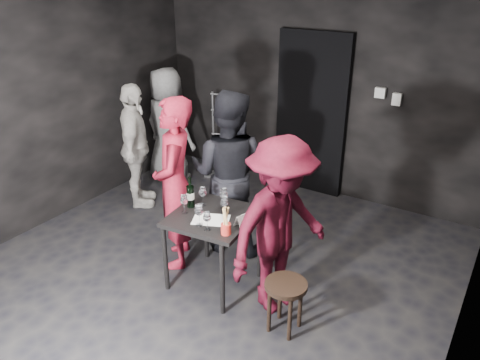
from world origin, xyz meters
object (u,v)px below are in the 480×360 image
Objects in this scene: man_maroon at (280,221)px; hand_truck at (223,160)px; bystander_grey at (168,123)px; bystander_cream at (135,144)px; wine_bottle at (190,196)px; tasting_table at (213,224)px; stool at (286,293)px; server_red at (174,171)px; breadstick_cup at (226,221)px; woman_black at (229,161)px.

hand_truck is at bearing 62.17° from man_maroon.
hand_truck is at bearing -128.11° from bystander_grey.
bystander_cream reaches higher than wine_bottle.
bystander_grey reaches higher than wine_bottle.
stool is (0.87, -0.21, -0.27)m from tasting_table.
wine_bottle is (1.12, -2.16, 0.65)m from hand_truck.
man_maroon reaches higher than wine_bottle.
bystander_grey is at bearing 76.71° from man_maroon.
tasting_table is 0.34m from wine_bottle.
bystander_grey is (-2.56, 1.57, -0.01)m from man_maroon.
hand_truck is 0.74× the size of bystander_cream.
hand_truck is 3.03m from man_maroon.
hand_truck is 2.36m from server_red.
tasting_table is 0.42m from breadstick_cup.
server_red is (-0.53, 0.13, 0.36)m from tasting_table.
bystander_grey is at bearing -45.91° from woman_black.
bystander_grey is at bearing -171.81° from server_red.
man_maroon is (2.05, -2.13, 0.64)m from hand_truck.
hand_truck is 2.99m from breadstick_cup.
man_maroon reaches higher than breadstick_cup.
server_red is 0.59m from woman_black.
wine_bottle is (-0.01, -0.62, -0.14)m from woman_black.
wine_bottle is (-0.26, 0.02, 0.21)m from tasting_table.
hand_truck is at bearing 117.47° from wine_bottle.
woman_black is (-1.12, 0.85, 0.63)m from stool.
hand_truck reaches higher than breadstick_cup.
breadstick_cup is at bearing 142.77° from man_maroon.
stool is 0.29× the size of bystander_cream.
man_maroon reaches higher than bystander_cream.
woman_black is at bearing 122.29° from breadstick_cup.
man_maroon reaches higher than bystander_grey.
server_red is at bearing 158.52° from wine_bottle.
man_maroon is 3.01m from bystander_grey.
hand_truck is 2.07m from woman_black.
server_red reaches higher than bystander_cream.
wine_bottle is at bearing 175.92° from tasting_table.
woman_black is 0.64m from wine_bottle.
stool is at bearing 151.05° from bystander_grey.
wine_bottle is (0.27, -0.11, -0.14)m from server_red.
breadstick_cup is at bearing -35.76° from tasting_table.
hand_truck is at bearing 125.03° from breadstick_cup.
tasting_table is 1.95m from bystander_cream.
stool is at bearing -11.22° from wine_bottle.
bystander_cream reaches higher than breadstick_cup.
wine_bottle reaches higher than stool.
breadstick_cup is at bearing 33.73° from server_red.
bystander_grey reaches higher than tasting_table.
tasting_table is 0.43× the size of man_maroon.
woman_black is at bearing 111.05° from tasting_table.
bystander_cream is (-0.37, -1.34, 0.59)m from hand_truck.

